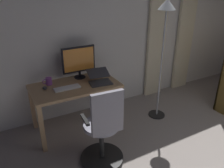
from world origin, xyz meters
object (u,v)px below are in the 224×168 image
object	(u,v)px
desk	(75,91)
computer_mouse	(45,88)
floor_lamp	(165,30)
computer_monitor	(79,60)
office_chair	(103,131)
mug_tea	(49,81)
laptop	(100,79)
computer_keyboard	(67,88)

from	to	relation	value
desk	computer_mouse	distance (m)	0.44
floor_lamp	computer_monitor	bearing A→B (deg)	-25.90
office_chair	mug_tea	size ratio (longest dim) A/B	7.76
computer_mouse	mug_tea	distance (m)	0.17
floor_lamp	mug_tea	bearing A→B (deg)	-17.55
computer_monitor	computer_mouse	size ratio (longest dim) A/B	5.25
mug_tea	desk	bearing A→B (deg)	149.34
laptop	floor_lamp	world-z (taller)	floor_lamp
office_chair	floor_lamp	bearing A→B (deg)	27.82
office_chair	laptop	world-z (taller)	office_chair
computer_mouse	mug_tea	bearing A→B (deg)	-124.59
laptop	mug_tea	size ratio (longest dim) A/B	2.74
desk	floor_lamp	world-z (taller)	floor_lamp
office_chair	laptop	bearing A→B (deg)	70.94
computer_monitor	mug_tea	world-z (taller)	computer_monitor
computer_keyboard	computer_monitor	bearing A→B (deg)	-135.33
desk	floor_lamp	xyz separation A→B (m)	(-1.33, 0.33, 0.84)
desk	computer_monitor	xyz separation A→B (m)	(-0.17, -0.24, 0.38)
office_chair	computer_mouse	xyz separation A→B (m)	(0.43, -0.97, 0.26)
computer_mouse	computer_keyboard	bearing A→B (deg)	154.26
computer_keyboard	computer_mouse	world-z (taller)	computer_mouse
computer_monitor	computer_keyboard	size ratio (longest dim) A/B	1.41
office_chair	computer_monitor	xyz separation A→B (m)	(-0.16, -1.14, 0.53)
floor_lamp	office_chair	bearing A→B (deg)	23.62
desk	office_chair	world-z (taller)	office_chair
desk	mug_tea	size ratio (longest dim) A/B	9.19
computer_keyboard	computer_mouse	bearing A→B (deg)	-25.74
computer_keyboard	computer_mouse	distance (m)	0.31
computer_monitor	floor_lamp	bearing A→B (deg)	154.10
laptop	mug_tea	distance (m)	0.75
computer_monitor	mug_tea	bearing A→B (deg)	4.36
desk	laptop	bearing A→B (deg)	165.97
laptop	computer_mouse	bearing A→B (deg)	-3.42
office_chair	computer_keyboard	size ratio (longest dim) A/B	2.90
computer_mouse	computer_monitor	bearing A→B (deg)	-163.92
office_chair	computer_keyboard	bearing A→B (deg)	104.49
computer_keyboard	laptop	size ratio (longest dim) A/B	0.98
desk	office_chair	size ratio (longest dim) A/B	1.18
computer_keyboard	computer_mouse	size ratio (longest dim) A/B	3.72
computer_keyboard	laptop	bearing A→B (deg)	177.87
mug_tea	floor_lamp	bearing A→B (deg)	162.45
desk	laptop	size ratio (longest dim) A/B	3.35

